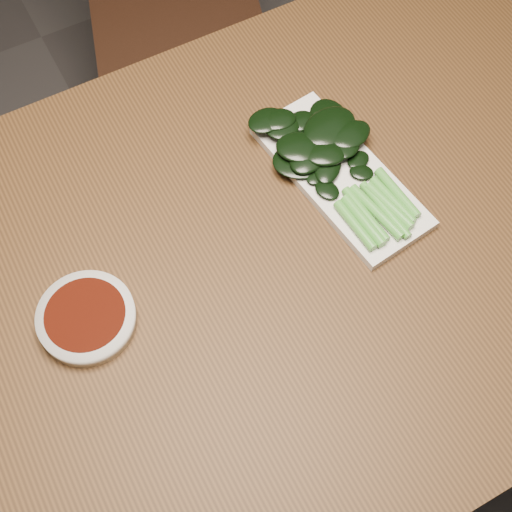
{
  "coord_description": "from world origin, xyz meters",
  "views": [
    {
      "loc": [
        -0.19,
        -0.39,
        1.6
      ],
      "look_at": [
        0.02,
        0.0,
        0.76
      ],
      "focal_mm": 50.0,
      "sensor_mm": 36.0,
      "label": 1
    }
  ],
  "objects_px": {
    "sauce_bowl": "(87,318)",
    "serving_plate": "(340,176)",
    "table": "(242,290)",
    "gai_lan": "(329,154)"
  },
  "relations": [
    {
      "from": "sauce_bowl",
      "to": "serving_plate",
      "type": "distance_m",
      "value": 0.4
    },
    {
      "from": "sauce_bowl",
      "to": "serving_plate",
      "type": "relative_size",
      "value": 0.42
    },
    {
      "from": "sauce_bowl",
      "to": "gai_lan",
      "type": "bearing_deg",
      "value": 9.39
    },
    {
      "from": "table",
      "to": "sauce_bowl",
      "type": "relative_size",
      "value": 11.21
    },
    {
      "from": "gai_lan",
      "to": "table",
      "type": "bearing_deg",
      "value": -154.67
    },
    {
      "from": "table",
      "to": "sauce_bowl",
      "type": "distance_m",
      "value": 0.23
    },
    {
      "from": "serving_plate",
      "to": "table",
      "type": "bearing_deg",
      "value": -162.9
    },
    {
      "from": "table",
      "to": "sauce_bowl",
      "type": "bearing_deg",
      "value": 173.72
    },
    {
      "from": "table",
      "to": "serving_plate",
      "type": "height_order",
      "value": "serving_plate"
    },
    {
      "from": "table",
      "to": "serving_plate",
      "type": "distance_m",
      "value": 0.21
    }
  ]
}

